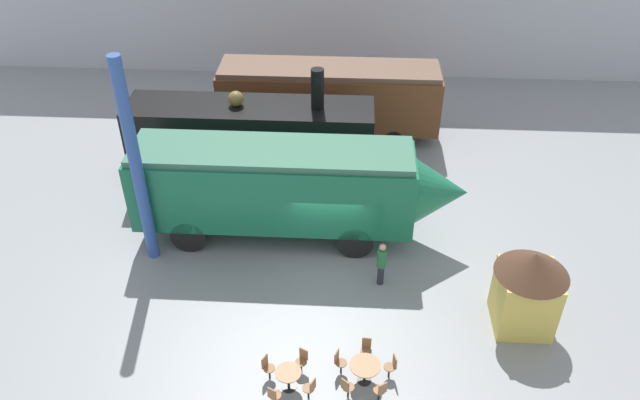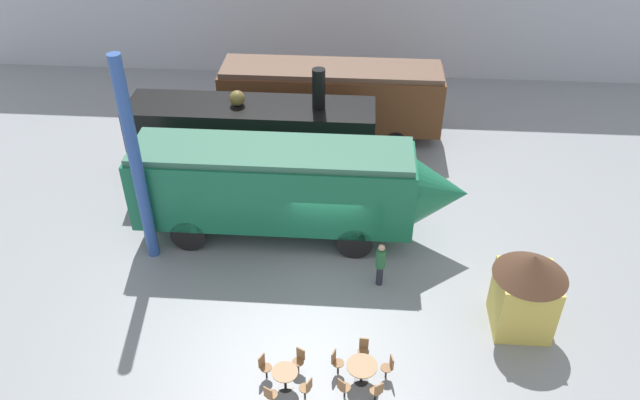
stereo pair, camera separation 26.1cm
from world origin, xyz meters
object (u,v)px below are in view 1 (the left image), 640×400
object	(u,v)px
streamlined_locomotive	(295,185)
visitor_person	(382,262)
cafe_table_near	(288,376)
cafe_chair_0	(267,366)
cafe_table_mid	(365,368)
passenger_coach_wooden	(329,96)
ticket_kiosk	(528,286)
steam_locomotive	(251,136)

from	to	relation	value
streamlined_locomotive	visitor_person	distance (m)	4.37
cafe_table_near	cafe_chair_0	bearing A→B (deg)	152.22
cafe_table_mid	passenger_coach_wooden	bearing A→B (deg)	96.79
passenger_coach_wooden	cafe_chair_0	xyz separation A→B (m)	(-1.16, -14.94, -1.56)
cafe_table_near	streamlined_locomotive	bearing A→B (deg)	93.32
cafe_table_near	cafe_chair_0	xyz separation A→B (m)	(-0.68, 0.36, -0.04)
cafe_table_near	cafe_chair_0	distance (m)	0.77
cafe_table_near	visitor_person	distance (m)	5.48
cafe_table_mid	cafe_chair_0	bearing A→B (deg)	-179.53
cafe_table_near	ticket_kiosk	world-z (taller)	ticket_kiosk
streamlined_locomotive	cafe_chair_0	xyz separation A→B (m)	(-0.26, -6.93, -1.84)
steam_locomotive	streamlined_locomotive	size ratio (longest dim) A/B	0.83
cafe_table_mid	ticket_kiosk	xyz separation A→B (m)	(5.14, 2.67, 1.09)
cafe_table_mid	cafe_chair_0	distance (m)	2.94
cafe_chair_0	cafe_table_mid	bearing A→B (deg)	28.25
cafe_table_near	ticket_kiosk	xyz separation A→B (m)	(7.40, 3.05, 1.13)
streamlined_locomotive	visitor_person	world-z (taller)	streamlined_locomotive
cafe_chair_0	ticket_kiosk	world-z (taller)	ticket_kiosk
cafe_table_mid	ticket_kiosk	bearing A→B (deg)	27.45
visitor_person	cafe_chair_0	bearing A→B (deg)	-128.94
passenger_coach_wooden	cafe_table_mid	xyz separation A→B (m)	(1.78, -14.91, -1.49)
passenger_coach_wooden	visitor_person	bearing A→B (deg)	-77.57
steam_locomotive	visitor_person	xyz separation A→B (m)	(5.43, -6.30, -1.24)
passenger_coach_wooden	visitor_person	xyz separation A→B (m)	(2.34, -10.61, -1.09)
cafe_table_mid	cafe_chair_0	xyz separation A→B (m)	(-2.94, -0.02, -0.07)
streamlined_locomotive	cafe_table_mid	bearing A→B (deg)	-68.78
streamlined_locomotive	ticket_kiosk	world-z (taller)	streamlined_locomotive
streamlined_locomotive	visitor_person	bearing A→B (deg)	-38.71
steam_locomotive	cafe_table_mid	world-z (taller)	steam_locomotive
streamlined_locomotive	cafe_chair_0	distance (m)	7.17
visitor_person	ticket_kiosk	size ratio (longest dim) A/B	0.60
steam_locomotive	ticket_kiosk	xyz separation A→B (m)	(10.01, -7.93, -0.55)
passenger_coach_wooden	streamlined_locomotive	xyz separation A→B (m)	(-0.90, -8.01, 0.28)
steam_locomotive	cafe_table_mid	xyz separation A→B (m)	(4.87, -10.60, -1.64)
cafe_table_near	cafe_table_mid	xyz separation A→B (m)	(2.26, 0.38, 0.04)
streamlined_locomotive	cafe_table_mid	size ratio (longest dim) A/B	13.28
streamlined_locomotive	cafe_table_mid	world-z (taller)	streamlined_locomotive
passenger_coach_wooden	ticket_kiosk	world-z (taller)	passenger_coach_wooden
cafe_table_near	visitor_person	xyz separation A→B (m)	(2.82, 4.68, 0.44)
cafe_chair_0	streamlined_locomotive	bearing A→B (deg)	115.67
cafe_table_near	passenger_coach_wooden	bearing A→B (deg)	88.20
steam_locomotive	cafe_chair_0	xyz separation A→B (m)	(1.93, -10.63, -1.71)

